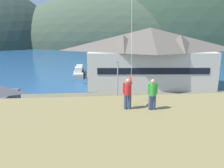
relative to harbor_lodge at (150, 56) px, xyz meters
name	(u,v)px	position (x,y,z in m)	size (l,w,h in m)	color
ground_plane	(118,142)	(-8.37, -21.74, -5.74)	(600.00, 600.00, 0.00)	#66604C
parking_lot_pad	(113,121)	(-8.37, -16.74, -5.69)	(40.00, 20.00, 0.10)	gray
bay_water	(98,58)	(-8.37, 38.26, -5.72)	(360.00, 84.00, 0.03)	navy
far_hill_east_peak	(129,45)	(10.99, 93.78, -5.74)	(142.86, 59.53, 59.28)	#42513D
far_hill_center_saddle	(207,44)	(57.70, 93.44, -5.74)	(140.02, 66.48, 93.15)	#334733
harbor_lodge	(150,56)	(0.00, 0.00, 0.00)	(24.48, 11.86, 10.79)	beige
storage_shed_waterside	(113,70)	(-6.58, 2.42, -3.11)	(5.86, 5.98, 5.06)	#338475
wharf_dock	(94,71)	(-10.29, 13.62, -5.39)	(3.20, 15.92, 0.70)	#70604C
moored_boat_wharfside	(79,73)	(-13.72, 9.74, -5.02)	(2.23, 6.83, 2.16)	#A8A399
moored_boat_outer_mooring	(110,73)	(-6.67, 9.17, -5.02)	(3.24, 8.15, 2.16)	#23564C
moored_boat_inner_slip	(80,71)	(-13.62, 12.45, -5.02)	(2.54, 6.45, 2.16)	#23564C
parked_car_front_row_red	(194,109)	(1.83, -16.21, -4.67)	(4.36, 2.37, 1.82)	#B28923
parked_car_back_row_right	(157,125)	(-4.05, -20.37, -4.67)	(4.23, 2.11, 1.82)	navy
parked_car_mid_row_center	(122,106)	(-6.99, -14.07, -4.67)	(4.26, 2.18, 1.82)	navy
parked_car_mid_row_near	(64,134)	(-13.56, -21.74, -4.67)	(4.34, 2.34, 1.82)	navy
parked_car_lone_by_shed	(36,111)	(-17.71, -15.10, -4.67)	(4.33, 2.32, 1.82)	#9EA3A8
parked_car_corner_spot	(82,113)	(-12.00, -16.23, -4.67)	(4.35, 2.36, 1.82)	#236633
parking_light_pole	(118,80)	(-7.23, -11.18, -1.97)	(0.24, 0.78, 6.28)	#ADADB2
person_kite_flyer	(128,93)	(-8.82, -30.46, 1.89)	(0.52, 0.65, 1.86)	#384770
person_companion	(152,93)	(-7.47, -30.68, 1.87)	(0.55, 0.40, 1.74)	#384770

